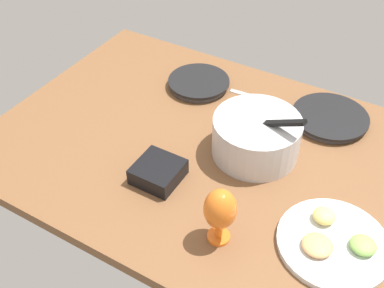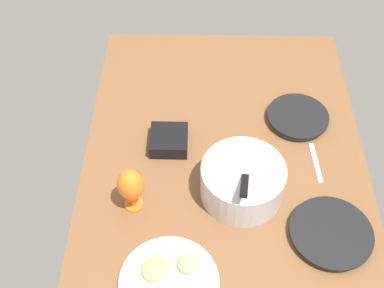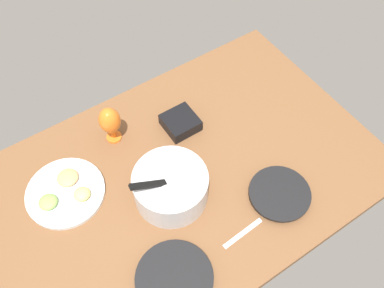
{
  "view_description": "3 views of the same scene",
  "coord_description": "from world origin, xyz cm",
  "px_view_note": "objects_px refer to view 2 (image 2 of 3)",
  "views": [
    {
      "loc": [
        47.0,
        -103.15,
        105.91
      ],
      "look_at": [
        -9.74,
        -5.55,
        4.06
      ],
      "focal_mm": 43.51,
      "sensor_mm": 36.0,
      "label": 1
    },
    {
      "loc": [
        105.4,
        -9.79,
        143.07
      ],
      "look_at": [
        -10.37,
        -12.14,
        4.06
      ],
      "focal_mm": 46.03,
      "sensor_mm": 36.0,
      "label": 2
    },
    {
      "loc": [
        42.05,
        71.28,
        145.41
      ],
      "look_at": [
        -10.58,
        -8.05,
        4.06
      ],
      "focal_mm": 38.66,
      "sensor_mm": 36.0,
      "label": 3
    }
  ],
  "objects_px": {
    "hurricane_glass_orange": "(131,186)",
    "square_bowl_black": "(169,140)",
    "mixing_bowl": "(242,180)",
    "dinner_plate_left": "(298,118)",
    "dinner_plate_right": "(331,233)",
    "fruit_platter": "(169,282)"
  },
  "relations": [
    {
      "from": "fruit_platter",
      "to": "square_bowl_black",
      "type": "distance_m",
      "value": 0.55
    },
    {
      "from": "dinner_plate_right",
      "to": "fruit_platter",
      "type": "bearing_deg",
      "value": -71.27
    },
    {
      "from": "dinner_plate_left",
      "to": "dinner_plate_right",
      "type": "relative_size",
      "value": 0.88
    },
    {
      "from": "dinner_plate_left",
      "to": "fruit_platter",
      "type": "height_order",
      "value": "fruit_platter"
    },
    {
      "from": "fruit_platter",
      "to": "square_bowl_black",
      "type": "relative_size",
      "value": 2.22
    },
    {
      "from": "mixing_bowl",
      "to": "square_bowl_black",
      "type": "height_order",
      "value": "mixing_bowl"
    },
    {
      "from": "dinner_plate_right",
      "to": "fruit_platter",
      "type": "xyz_separation_m",
      "value": [
        0.18,
        -0.52,
        -0.0
      ]
    },
    {
      "from": "dinner_plate_right",
      "to": "hurricane_glass_orange",
      "type": "xyz_separation_m",
      "value": [
        -0.11,
        -0.65,
        0.1
      ]
    },
    {
      "from": "fruit_platter",
      "to": "hurricane_glass_orange",
      "type": "xyz_separation_m",
      "value": [
        -0.28,
        -0.14,
        0.1
      ]
    },
    {
      "from": "mixing_bowl",
      "to": "square_bowl_black",
      "type": "relative_size",
      "value": 2.14
    },
    {
      "from": "dinner_plate_right",
      "to": "square_bowl_black",
      "type": "height_order",
      "value": "square_bowl_black"
    },
    {
      "from": "dinner_plate_left",
      "to": "fruit_platter",
      "type": "xyz_separation_m",
      "value": [
        0.69,
        -0.47,
        -0.0
      ]
    },
    {
      "from": "square_bowl_black",
      "to": "fruit_platter",
      "type": "bearing_deg",
      "value": 2.92
    },
    {
      "from": "dinner_plate_left",
      "to": "dinner_plate_right",
      "type": "bearing_deg",
      "value": 5.37
    },
    {
      "from": "dinner_plate_left",
      "to": "mixing_bowl",
      "type": "height_order",
      "value": "mixing_bowl"
    },
    {
      "from": "fruit_platter",
      "to": "square_bowl_black",
      "type": "bearing_deg",
      "value": -177.08
    },
    {
      "from": "dinner_plate_left",
      "to": "dinner_plate_right",
      "type": "height_order",
      "value": "dinner_plate_left"
    },
    {
      "from": "hurricane_glass_orange",
      "to": "mixing_bowl",
      "type": "bearing_deg",
      "value": 99.09
    },
    {
      "from": "dinner_plate_right",
      "to": "dinner_plate_left",
      "type": "bearing_deg",
      "value": -174.63
    },
    {
      "from": "hurricane_glass_orange",
      "to": "square_bowl_black",
      "type": "xyz_separation_m",
      "value": [
        -0.27,
        0.11,
        -0.08
      ]
    },
    {
      "from": "dinner_plate_left",
      "to": "mixing_bowl",
      "type": "distance_m",
      "value": 0.42
    },
    {
      "from": "dinner_plate_left",
      "to": "square_bowl_black",
      "type": "xyz_separation_m",
      "value": [
        0.14,
        -0.5,
        0.01
      ]
    }
  ]
}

